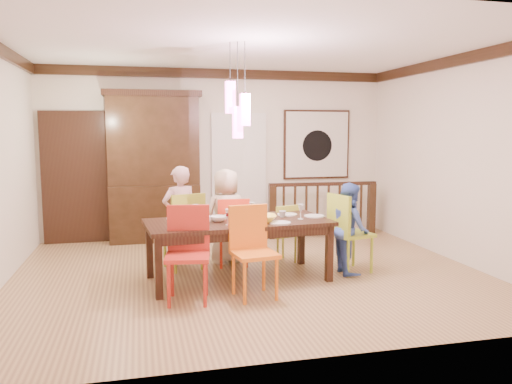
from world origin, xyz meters
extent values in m
plane|color=olive|center=(0.00, 0.00, 0.00)|extent=(6.00, 6.00, 0.00)
plane|color=white|center=(0.00, 0.00, 2.90)|extent=(6.00, 6.00, 0.00)
plane|color=beige|center=(0.00, 2.50, 1.45)|extent=(6.00, 0.00, 6.00)
plane|color=beige|center=(3.00, 0.00, 1.45)|extent=(0.00, 5.00, 5.00)
cube|color=black|center=(-2.40, 2.45, 1.05)|extent=(1.04, 0.07, 2.24)
cube|color=silver|center=(0.35, 2.46, 1.05)|extent=(0.97, 0.05, 2.22)
cube|color=black|center=(1.80, 2.47, 1.60)|extent=(1.25, 0.04, 1.25)
cube|color=silver|center=(1.80, 2.44, 1.60)|extent=(1.18, 0.02, 1.18)
cylinder|color=black|center=(1.80, 2.43, 1.58)|extent=(0.56, 0.01, 0.56)
cube|color=#EC46A8|center=(-0.28, -0.16, 2.25)|extent=(0.11, 0.11, 0.38)
cylinder|color=black|center=(-0.28, -0.16, 2.67)|extent=(0.01, 0.01, 0.46)
cube|color=#EC46A8|center=(-0.12, -0.26, 2.10)|extent=(0.11, 0.11, 0.38)
cylinder|color=black|center=(-0.12, -0.26, 2.59)|extent=(0.01, 0.01, 0.61)
cube|color=#EC46A8|center=(-0.20, -0.21, 1.95)|extent=(0.11, 0.11, 0.38)
cylinder|color=black|center=(-0.20, -0.21, 2.52)|extent=(0.01, 0.01, 0.76)
cube|color=black|center=(-0.20, -0.21, 0.72)|extent=(2.32, 1.22, 0.05)
cube|color=black|center=(-1.24, 0.22, 0.35)|extent=(0.09, 0.09, 0.70)
cube|color=black|center=(0.84, 0.22, 0.35)|extent=(0.09, 0.09, 0.70)
cube|color=black|center=(-1.24, -0.64, 0.35)|extent=(0.09, 0.09, 0.70)
cube|color=black|center=(0.84, -0.64, 0.35)|extent=(0.09, 0.09, 0.70)
cube|color=black|center=(-0.20, 0.24, 0.65)|extent=(2.04, 0.23, 0.10)
cube|color=black|center=(-0.20, -0.66, 0.65)|extent=(2.04, 0.23, 0.10)
cube|color=#9AA42B|center=(-0.82, 0.47, 0.50)|extent=(0.58, 0.58, 0.04)
cube|color=#9AA42B|center=(-0.82, 0.47, 0.78)|extent=(0.46, 0.18, 0.51)
cylinder|color=#9AA42B|center=(-1.01, 0.28, 0.24)|extent=(0.04, 0.04, 0.49)
cylinder|color=#9AA42B|center=(-0.63, 0.28, 0.24)|extent=(0.04, 0.04, 0.49)
cylinder|color=#9AA42B|center=(-1.01, 0.66, 0.24)|extent=(0.04, 0.04, 0.49)
cylinder|color=#9AA42B|center=(-0.63, 0.66, 0.24)|extent=(0.04, 0.04, 0.49)
cube|color=red|center=(-0.14, 0.48, 0.46)|extent=(0.46, 0.46, 0.04)
cube|color=red|center=(-0.14, 0.48, 0.71)|extent=(0.43, 0.07, 0.47)
cylinder|color=red|center=(-0.32, 0.31, 0.22)|extent=(0.04, 0.04, 0.45)
cylinder|color=red|center=(0.03, 0.31, 0.22)|extent=(0.04, 0.04, 0.45)
cylinder|color=red|center=(-0.32, 0.66, 0.22)|extent=(0.04, 0.04, 0.45)
cylinder|color=red|center=(0.03, 0.66, 0.22)|extent=(0.04, 0.04, 0.45)
cube|color=gold|center=(0.55, 0.47, 0.40)|extent=(0.48, 0.48, 0.04)
cube|color=gold|center=(0.55, 0.47, 0.63)|extent=(0.37, 0.16, 0.41)
cylinder|color=gold|center=(0.39, 0.32, 0.20)|extent=(0.03, 0.03, 0.39)
cylinder|color=gold|center=(0.70, 0.32, 0.20)|extent=(0.03, 0.03, 0.39)
cylinder|color=gold|center=(0.39, 0.62, 0.20)|extent=(0.03, 0.03, 0.39)
cylinder|color=gold|center=(0.70, 0.62, 0.20)|extent=(0.03, 0.03, 0.39)
cube|color=red|center=(-0.89, -0.89, 0.50)|extent=(0.54, 0.54, 0.04)
cube|color=red|center=(-0.89, -0.89, 0.78)|extent=(0.47, 0.12, 0.51)
cylinder|color=red|center=(-1.08, -1.08, 0.24)|extent=(0.04, 0.04, 0.49)
cylinder|color=red|center=(-0.70, -1.08, 0.24)|extent=(0.04, 0.04, 0.49)
cylinder|color=red|center=(-1.08, -0.70, 0.24)|extent=(0.04, 0.04, 0.49)
cylinder|color=red|center=(-0.70, -0.70, 0.24)|extent=(0.04, 0.04, 0.49)
cube|color=orange|center=(-0.15, -0.92, 0.49)|extent=(0.52, 0.52, 0.04)
cube|color=orange|center=(-0.15, -0.92, 0.77)|extent=(0.46, 0.11, 0.50)
cylinder|color=orange|center=(-0.34, -1.10, 0.24)|extent=(0.04, 0.04, 0.48)
cylinder|color=orange|center=(0.03, -1.10, 0.24)|extent=(0.04, 0.04, 0.48)
cylinder|color=orange|center=(-0.34, -0.73, 0.24)|extent=(0.04, 0.04, 0.48)
cylinder|color=orange|center=(0.03, -0.73, 0.24)|extent=(0.04, 0.04, 0.48)
cube|color=#9FB92E|center=(1.32, -0.20, 0.50)|extent=(0.56, 0.56, 0.04)
cube|color=#9FB92E|center=(1.32, -0.20, 0.78)|extent=(0.15, 0.47, 0.51)
cylinder|color=#9FB92E|center=(1.13, -0.39, 0.25)|extent=(0.04, 0.04, 0.49)
cylinder|color=#9FB92E|center=(1.51, -0.39, 0.25)|extent=(0.04, 0.04, 0.49)
cylinder|color=#9FB92E|center=(1.13, -0.01, 0.25)|extent=(0.04, 0.04, 0.49)
cylinder|color=#9FB92E|center=(1.51, -0.01, 0.25)|extent=(0.04, 0.04, 0.49)
cube|color=black|center=(-1.13, 2.28, 0.48)|extent=(1.48, 0.44, 0.95)
cube|color=black|center=(-1.13, 2.30, 1.69)|extent=(1.48, 0.40, 1.48)
cube|color=black|center=(-1.13, 2.49, 1.69)|extent=(1.27, 0.02, 1.27)
cube|color=black|center=(-1.13, 2.30, 2.46)|extent=(1.59, 0.44, 0.10)
cube|color=black|center=(0.84, 1.95, 0.46)|extent=(0.12, 0.12, 0.92)
cube|color=black|center=(2.65, 1.95, 0.46)|extent=(0.12, 0.12, 0.92)
cube|color=black|center=(1.74, 1.95, 0.93)|extent=(1.94, 0.16, 0.06)
cube|color=black|center=(1.74, 1.95, 0.05)|extent=(1.82, 0.13, 0.05)
imported|color=beige|center=(-0.85, 0.64, 0.69)|extent=(0.59, 0.48, 1.38)
imported|color=beige|center=(-0.20, 0.62, 0.66)|extent=(0.74, 0.58, 1.33)
imported|color=#4567C2|center=(1.28, -0.24, 0.59)|extent=(0.48, 0.60, 1.19)
imported|color=yellow|center=(0.06, -0.38, 0.79)|extent=(0.41, 0.41, 0.09)
imported|color=white|center=(-0.44, -0.22, 0.78)|extent=(0.25, 0.25, 0.06)
imported|color=silver|center=(-0.63, -0.37, 0.80)|extent=(0.14, 0.14, 0.10)
imported|color=silver|center=(0.40, -0.12, 0.79)|extent=(0.11, 0.11, 0.08)
cylinder|color=white|center=(-0.93, 0.07, 0.76)|extent=(0.26, 0.26, 0.01)
cylinder|color=white|center=(-0.18, 0.13, 0.76)|extent=(0.26, 0.26, 0.01)
cylinder|color=white|center=(0.51, 0.03, 0.76)|extent=(0.26, 0.26, 0.01)
cylinder|color=white|center=(-0.93, -0.46, 0.76)|extent=(0.26, 0.26, 0.01)
cylinder|color=white|center=(0.25, -0.52, 0.76)|extent=(0.26, 0.26, 0.01)
cylinder|color=white|center=(0.82, -0.16, 0.76)|extent=(0.26, 0.26, 0.01)
cube|color=#D83359|center=(-0.29, -0.55, 0.76)|extent=(0.18, 0.14, 0.01)
camera|label=1|loc=(-1.37, -6.17, 1.85)|focal=35.00mm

